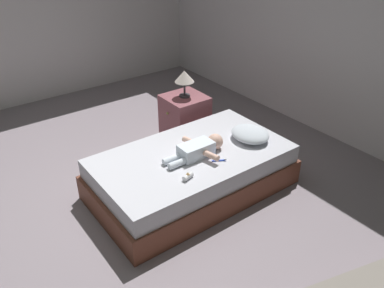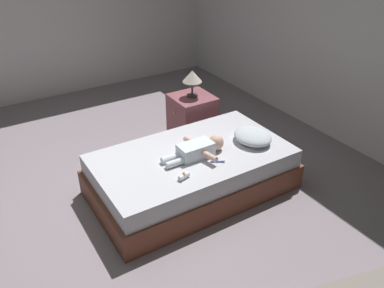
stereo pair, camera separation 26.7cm
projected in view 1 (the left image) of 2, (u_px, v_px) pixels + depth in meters
ground_plane at (106, 209)px, 3.80m from camera, size 8.00×8.00×0.00m
wall_behind_bed at (326, 23)px, 4.67m from camera, size 8.00×0.12×2.67m
bed at (192, 172)px, 3.95m from camera, size 1.12×1.98×0.44m
pillow at (250, 134)px, 4.04m from camera, size 0.41×0.35×0.12m
baby at (199, 149)px, 3.78m from camera, size 0.51×0.65×0.16m
toothbrush at (220, 160)px, 3.71m from camera, size 0.08×0.13×0.02m
nightstand at (185, 117)px, 4.89m from camera, size 0.48×0.51×0.55m
lamp at (184, 77)px, 4.63m from camera, size 0.23×0.23×0.32m
baby_bottle at (188, 176)px, 3.45m from camera, size 0.08×0.12×0.07m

